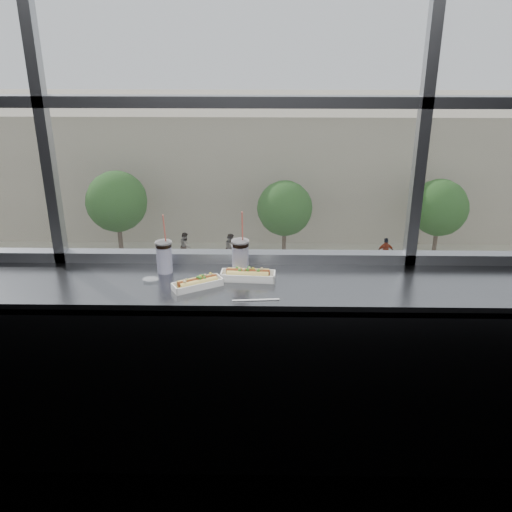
{
  "coord_description": "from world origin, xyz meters",
  "views": [
    {
      "loc": [
        0.18,
        -1.52,
        2.4
      ],
      "look_at": [
        0.13,
        1.23,
        1.25
      ],
      "focal_mm": 40.0,
      "sensor_mm": 36.0,
      "label": 1
    }
  ],
  "objects_px": {
    "car_far_a": "(37,270)",
    "pedestrian_a": "(186,243)",
    "car_near_c": "(291,360)",
    "tree_right": "(439,208)",
    "tree_left": "(117,202)",
    "car_far_c": "(491,277)",
    "hotdog_tray_right": "(248,275)",
    "soda_cup_right": "(240,255)",
    "hotdog_tray_left": "(197,283)",
    "car_near_b": "(99,356)",
    "tree_center": "(285,208)",
    "soda_cup_left": "(164,255)",
    "loose_straw": "(256,300)",
    "wrapper": "(151,279)",
    "pedestrian_d": "(386,249)",
    "pedestrian_b": "(231,245)"
  },
  "relations": [
    {
      "from": "soda_cup_left",
      "to": "car_far_c",
      "type": "xyz_separation_m",
      "value": [
        12.29,
        24.15,
        -11.22
      ]
    },
    {
      "from": "loose_straw",
      "to": "tree_center",
      "type": "relative_size",
      "value": 0.05
    },
    {
      "from": "pedestrian_a",
      "to": "tree_left",
      "type": "height_order",
      "value": "tree_left"
    },
    {
      "from": "soda_cup_right",
      "to": "wrapper",
      "type": "height_order",
      "value": "soda_cup_right"
    },
    {
      "from": "car_far_c",
      "to": "tree_right",
      "type": "distance_m",
      "value": 5.05
    },
    {
      "from": "hotdog_tray_left",
      "to": "wrapper",
      "type": "relative_size",
      "value": 2.87
    },
    {
      "from": "soda_cup_left",
      "to": "hotdog_tray_left",
      "type": "bearing_deg",
      "value": -44.15
    },
    {
      "from": "soda_cup_left",
      "to": "tree_left",
      "type": "height_order",
      "value": "soda_cup_left"
    },
    {
      "from": "tree_center",
      "to": "tree_right",
      "type": "distance_m",
      "value": 8.78
    },
    {
      "from": "car_far_a",
      "to": "tree_center",
      "type": "distance_m",
      "value": 13.8
    },
    {
      "from": "soda_cup_right",
      "to": "car_near_b",
      "type": "height_order",
      "value": "soda_cup_right"
    },
    {
      "from": "car_near_c",
      "to": "tree_right",
      "type": "distance_m",
      "value": 15.11
    },
    {
      "from": "pedestrian_a",
      "to": "pedestrian_d",
      "type": "relative_size",
      "value": 0.99
    },
    {
      "from": "tree_center",
      "to": "soda_cup_left",
      "type": "bearing_deg",
      "value": -93.38
    },
    {
      "from": "car_far_a",
      "to": "pedestrian_a",
      "type": "relative_size",
      "value": 3.37
    },
    {
      "from": "soda_cup_right",
      "to": "pedestrian_a",
      "type": "bearing_deg",
      "value": 99.14
    },
    {
      "from": "car_far_c",
      "to": "pedestrian_b",
      "type": "height_order",
      "value": "pedestrian_b"
    },
    {
      "from": "car_near_b",
      "to": "car_far_a",
      "type": "xyz_separation_m",
      "value": [
        -5.43,
        8.0,
        0.09
      ]
    },
    {
      "from": "hotdog_tray_right",
      "to": "pedestrian_d",
      "type": "xyz_separation_m",
      "value": [
        7.07,
        27.82,
        -11.07
      ]
    },
    {
      "from": "car_near_c",
      "to": "car_near_b",
      "type": "bearing_deg",
      "value": 93.25
    },
    {
      "from": "pedestrian_b",
      "to": "tree_right",
      "type": "height_order",
      "value": "tree_right"
    },
    {
      "from": "tree_left",
      "to": "wrapper",
      "type": "bearing_deg",
      "value": -74.43
    },
    {
      "from": "loose_straw",
      "to": "car_far_c",
      "type": "distance_m",
      "value": 29.37
    },
    {
      "from": "wrapper",
      "to": "pedestrian_b",
      "type": "relative_size",
      "value": 0.04
    },
    {
      "from": "pedestrian_a",
      "to": "pedestrian_d",
      "type": "xyz_separation_m",
      "value": [
        11.7,
        -0.76,
        0.01
      ]
    },
    {
      "from": "hotdog_tray_right",
      "to": "car_near_c",
      "type": "bearing_deg",
      "value": 89.84
    },
    {
      "from": "car_near_c",
      "to": "tree_left",
      "type": "relative_size",
      "value": 1.05
    },
    {
      "from": "car_far_c",
      "to": "pedestrian_a",
      "type": "distance_m",
      "value": 17.02
    },
    {
      "from": "hotdog_tray_left",
      "to": "tree_left",
      "type": "height_order",
      "value": "hotdog_tray_left"
    },
    {
      "from": "hotdog_tray_left",
      "to": "car_far_a",
      "type": "bearing_deg",
      "value": 86.45
    },
    {
      "from": "car_near_c",
      "to": "car_far_a",
      "type": "xyz_separation_m",
      "value": [
        -12.95,
        8.0,
        0.18
      ]
    },
    {
      "from": "hotdog_tray_left",
      "to": "pedestrian_a",
      "type": "distance_m",
      "value": 31.06
    },
    {
      "from": "car_far_c",
      "to": "tree_right",
      "type": "bearing_deg",
      "value": 29.64
    },
    {
      "from": "hotdog_tray_left",
      "to": "wrapper",
      "type": "height_order",
      "value": "hotdog_tray_left"
    },
    {
      "from": "soda_cup_left",
      "to": "soda_cup_right",
      "type": "distance_m",
      "value": 0.42
    },
    {
      "from": "pedestrian_b",
      "to": "tree_left",
      "type": "xyz_separation_m",
      "value": [
        -6.49,
        0.1,
        2.61
      ]
    },
    {
      "from": "wrapper",
      "to": "car_near_c",
      "type": "distance_m",
      "value": 19.76
    },
    {
      "from": "loose_straw",
      "to": "car_far_a",
      "type": "xyz_separation_m",
      "value": [
        -11.88,
        24.49,
        -10.91
      ]
    },
    {
      "from": "loose_straw",
      "to": "car_near_c",
      "type": "bearing_deg",
      "value": 81.35
    },
    {
      "from": "tree_left",
      "to": "car_far_c",
      "type": "bearing_deg",
      "value": -11.19
    },
    {
      "from": "car_far_c",
      "to": "pedestrian_d",
      "type": "bearing_deg",
      "value": 57.85
    },
    {
      "from": "hotdog_tray_left",
      "to": "car_near_c",
      "type": "bearing_deg",
      "value": 56.2
    },
    {
      "from": "soda_cup_left",
      "to": "car_near_c",
      "type": "relative_size",
      "value": 0.06
    },
    {
      "from": "pedestrian_a",
      "to": "tree_left",
      "type": "relative_size",
      "value": 0.37
    },
    {
      "from": "loose_straw",
      "to": "tree_left",
      "type": "relative_size",
      "value": 0.04
    },
    {
      "from": "hotdog_tray_right",
      "to": "pedestrian_a",
      "type": "xyz_separation_m",
      "value": [
        -4.63,
        28.58,
        -11.08
      ]
    },
    {
      "from": "tree_center",
      "to": "tree_right",
      "type": "xyz_separation_m",
      "value": [
        8.77,
        -0.0,
        0.09
      ]
    },
    {
      "from": "soda_cup_right",
      "to": "tree_right",
      "type": "xyz_separation_m",
      "value": [
        10.02,
        28.16,
        -8.75
      ]
    },
    {
      "from": "loose_straw",
      "to": "tree_right",
      "type": "height_order",
      "value": "loose_straw"
    },
    {
      "from": "car_far_a",
      "to": "wrapper",
      "type": "bearing_deg",
      "value": -156.39
    }
  ]
}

